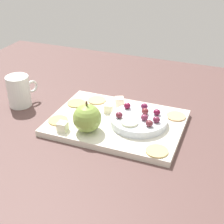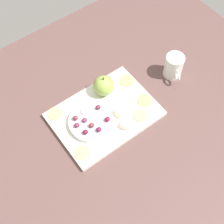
{
  "view_description": "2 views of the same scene",
  "coord_description": "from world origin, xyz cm",
  "px_view_note": "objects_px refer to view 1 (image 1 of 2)",
  "views": [
    {
      "loc": [
        23.29,
        -75.35,
        53.79
      ],
      "look_at": [
        -5.08,
        -3.5,
        9.81
      ],
      "focal_mm": 53.41,
      "sensor_mm": 36.0,
      "label": 1
    },
    {
      "loc": [
        27.2,
        44.67,
        102.44
      ],
      "look_at": [
        -5.81,
        0.39,
        9.09
      ],
      "focal_mm": 50.69,
      "sensor_mm": 36.0,
      "label": 2
    }
  ],
  "objects_px": {
    "cracker_0": "(58,120)",
    "grape_3": "(144,106)",
    "cheese_cube_1": "(119,101)",
    "grape_4": "(149,123)",
    "grape_1": "(157,112)",
    "cracker_2": "(97,100)",
    "serving_dish": "(139,120)",
    "grape_2": "(127,106)",
    "grape_6": "(156,120)",
    "cracker_4": "(176,116)",
    "cup": "(19,91)",
    "apple_whole": "(87,118)",
    "cheese_cube_0": "(63,127)",
    "grape_0": "(119,115)",
    "apple_slice_0": "(130,122)",
    "cracker_1": "(157,151)",
    "platter": "(117,123)",
    "cheese_cube_2": "(109,108)",
    "cracker_3": "(76,103)",
    "grape_7": "(144,117)",
    "grape_5": "(145,111)"
  },
  "relations": [
    {
      "from": "serving_dish",
      "to": "apple_whole",
      "type": "xyz_separation_m",
      "value": [
        -0.11,
        -0.08,
        0.03
      ]
    },
    {
      "from": "cheese_cube_2",
      "to": "cracker_2",
      "type": "distance_m",
      "value": 0.08
    },
    {
      "from": "platter",
      "to": "grape_6",
      "type": "relative_size",
      "value": 18.55
    },
    {
      "from": "cheese_cube_0",
      "to": "cheese_cube_2",
      "type": "xyz_separation_m",
      "value": [
        0.07,
        0.14,
        0.0
      ]
    },
    {
      "from": "grape_6",
      "to": "cracker_3",
      "type": "bearing_deg",
      "value": 169.42
    },
    {
      "from": "cracker_4",
      "to": "cup",
      "type": "height_order",
      "value": "cup"
    },
    {
      "from": "cracker_4",
      "to": "grape_6",
      "type": "distance_m",
      "value": 0.09
    },
    {
      "from": "grape_1",
      "to": "grape_2",
      "type": "distance_m",
      "value": 0.09
    },
    {
      "from": "cracker_3",
      "to": "cheese_cube_2",
      "type": "bearing_deg",
      "value": -4.94
    },
    {
      "from": "cheese_cube_0",
      "to": "cup",
      "type": "relative_size",
      "value": 0.25
    },
    {
      "from": "cheese_cube_2",
      "to": "cracker_3",
      "type": "relative_size",
      "value": 0.45
    },
    {
      "from": "apple_whole",
      "to": "grape_0",
      "type": "bearing_deg",
      "value": 41.29
    },
    {
      "from": "cheese_cube_1",
      "to": "grape_1",
      "type": "height_order",
      "value": "grape_1"
    },
    {
      "from": "cracker_1",
      "to": "cracker_2",
      "type": "relative_size",
      "value": 1.0
    },
    {
      "from": "cheese_cube_0",
      "to": "cracker_3",
      "type": "height_order",
      "value": "cheese_cube_0"
    },
    {
      "from": "cheese_cube_2",
      "to": "grape_5",
      "type": "relative_size",
      "value": 1.26
    },
    {
      "from": "grape_1",
      "to": "cracker_2",
      "type": "bearing_deg",
      "value": 165.91
    },
    {
      "from": "cup",
      "to": "cracker_4",
      "type": "bearing_deg",
      "value": 8.93
    },
    {
      "from": "cheese_cube_1",
      "to": "cracker_0",
      "type": "relative_size",
      "value": 0.45
    },
    {
      "from": "platter",
      "to": "cheese_cube_2",
      "type": "xyz_separation_m",
      "value": [
        -0.04,
        0.03,
        0.02
      ]
    },
    {
      "from": "apple_whole",
      "to": "cracker_2",
      "type": "distance_m",
      "value": 0.17
    },
    {
      "from": "serving_dish",
      "to": "cheese_cube_0",
      "type": "height_order",
      "value": "cheese_cube_0"
    },
    {
      "from": "cheese_cube_1",
      "to": "cracker_4",
      "type": "relative_size",
      "value": 0.45
    },
    {
      "from": "apple_whole",
      "to": "cheese_cube_0",
      "type": "xyz_separation_m",
      "value": [
        -0.06,
        -0.02,
        -0.02
      ]
    },
    {
      "from": "grape_0",
      "to": "apple_slice_0",
      "type": "distance_m",
      "value": 0.04
    },
    {
      "from": "cracker_3",
      "to": "grape_5",
      "type": "height_order",
      "value": "grape_5"
    },
    {
      "from": "cup",
      "to": "platter",
      "type": "bearing_deg",
      "value": -0.71
    },
    {
      "from": "platter",
      "to": "grape_3",
      "type": "height_order",
      "value": "grape_3"
    },
    {
      "from": "cheese_cube_2",
      "to": "cracker_0",
      "type": "relative_size",
      "value": 0.45
    },
    {
      "from": "cheese_cube_1",
      "to": "grape_5",
      "type": "xyz_separation_m",
      "value": [
        0.1,
        -0.06,
        0.02
      ]
    },
    {
      "from": "cracker_4",
      "to": "grape_4",
      "type": "xyz_separation_m",
      "value": [
        -0.05,
        -0.11,
        0.03
      ]
    },
    {
      "from": "cracker_2",
      "to": "platter",
      "type": "bearing_deg",
      "value": -40.92
    },
    {
      "from": "grape_1",
      "to": "apple_slice_0",
      "type": "height_order",
      "value": "grape_1"
    },
    {
      "from": "cracker_1",
      "to": "grape_7",
      "type": "distance_m",
      "value": 0.12
    },
    {
      "from": "grape_2",
      "to": "grape_6",
      "type": "relative_size",
      "value": 1.0
    },
    {
      "from": "grape_5",
      "to": "grape_3",
      "type": "bearing_deg",
      "value": 110.37
    },
    {
      "from": "cracker_1",
      "to": "grape_6",
      "type": "relative_size",
      "value": 2.78
    },
    {
      "from": "cracker_0",
      "to": "cracker_1",
      "type": "xyz_separation_m",
      "value": [
        0.29,
        -0.04,
        0.0
      ]
    },
    {
      "from": "grape_0",
      "to": "apple_slice_0",
      "type": "xyz_separation_m",
      "value": [
        0.04,
        -0.02,
        -0.01
      ]
    },
    {
      "from": "cheese_cube_1",
      "to": "serving_dish",
      "type": "bearing_deg",
      "value": -43.36
    },
    {
      "from": "cracker_2",
      "to": "apple_slice_0",
      "type": "xyz_separation_m",
      "value": [
        0.15,
        -0.12,
        0.02
      ]
    },
    {
      "from": "cheese_cube_1",
      "to": "grape_4",
      "type": "relative_size",
      "value": 1.26
    },
    {
      "from": "cracker_1",
      "to": "grape_1",
      "type": "xyz_separation_m",
      "value": [
        -0.04,
        0.14,
        0.03
      ]
    },
    {
      "from": "serving_dish",
      "to": "cracker_2",
      "type": "relative_size",
      "value": 2.87
    },
    {
      "from": "cracker_3",
      "to": "grape_1",
      "type": "distance_m",
      "value": 0.25
    },
    {
      "from": "grape_2",
      "to": "grape_7",
      "type": "relative_size",
      "value": 1.0
    },
    {
      "from": "grape_7",
      "to": "cup",
      "type": "relative_size",
      "value": 0.2
    },
    {
      "from": "cracker_0",
      "to": "grape_3",
      "type": "relative_size",
      "value": 2.78
    },
    {
      "from": "grape_1",
      "to": "cracker_3",
      "type": "bearing_deg",
      "value": 177.7
    },
    {
      "from": "grape_2",
      "to": "grape_6",
      "type": "height_order",
      "value": "same"
    }
  ]
}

